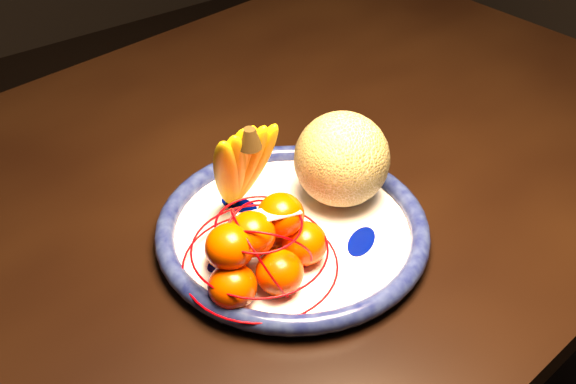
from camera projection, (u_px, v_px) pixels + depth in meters
dining_table at (231, 234)px, 1.07m from camera, size 1.68×1.14×0.78m
fruit_bowl at (292, 230)px, 0.93m from camera, size 0.35×0.35×0.03m
cantaloupe at (342, 159)px, 0.94m from camera, size 0.13×0.13×0.13m
banana_bunch at (239, 164)px, 0.90m from camera, size 0.11×0.10×0.17m
mandarin_bag at (260, 248)px, 0.85m from camera, size 0.19×0.19×0.12m
price_tag at (269, 214)px, 0.83m from camera, size 0.07×0.04×0.01m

